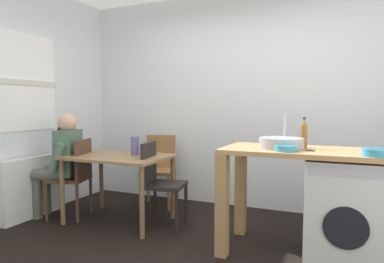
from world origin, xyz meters
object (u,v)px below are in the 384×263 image
at_px(chair_opposite, 158,179).
at_px(mixing_bowl, 286,148).
at_px(seated_person, 61,159).
at_px(dining_table, 119,164).
at_px(bottle_tall_green, 304,134).
at_px(chair_person_seat, 75,174).
at_px(colander, 376,152).
at_px(chair_spare_by_wall, 159,166).
at_px(washing_machine, 346,211).
at_px(vase, 135,146).

relative_size(chair_opposite, mixing_bowl, 5.11).
xyz_separation_m(chair_opposite, mixing_bowl, (1.36, -0.34, 0.44)).
bearing_deg(chair_opposite, seated_person, -91.85).
relative_size(dining_table, bottle_tall_green, 4.12).
bearing_deg(mixing_bowl, dining_table, 170.56).
bearing_deg(chair_person_seat, seated_person, 90.00).
height_order(chair_person_seat, bottle_tall_green, bottle_tall_green).
relative_size(chair_opposite, colander, 4.50).
height_order(chair_person_seat, mixing_bowl, mixing_bowl).
relative_size(seated_person, colander, 6.00).
distance_m(dining_table, colander, 2.52).
bearing_deg(chair_spare_by_wall, chair_opposite, 103.15).
distance_m(bottle_tall_green, colander, 0.63).
bearing_deg(colander, mixing_bowl, 178.22).
xyz_separation_m(seated_person, washing_machine, (3.00, 0.02, -0.24)).
bearing_deg(chair_person_seat, mixing_bowl, -111.88).
xyz_separation_m(washing_machine, mixing_bowl, (-0.46, -0.20, 0.52)).
bearing_deg(washing_machine, vase, 174.47).
xyz_separation_m(dining_table, vase, (0.15, 0.10, 0.20)).
xyz_separation_m(colander, vase, (-2.33, 0.43, -0.11)).
bearing_deg(dining_table, washing_machine, -2.69).
height_order(chair_spare_by_wall, washing_machine, chair_spare_by_wall).
distance_m(colander, vase, 2.38).
xyz_separation_m(washing_machine, bottle_tall_green, (-0.35, 0.10, 0.61)).
height_order(dining_table, chair_person_seat, chair_person_seat).
height_order(chair_spare_by_wall, colander, colander).
bearing_deg(washing_machine, chair_person_seat, 179.41).
xyz_separation_m(chair_opposite, colander, (2.01, -0.36, 0.44)).
height_order(bottle_tall_green, vase, bottle_tall_green).
distance_m(mixing_bowl, vase, 1.74).
bearing_deg(chair_person_seat, washing_machine, -107.04).
bearing_deg(seated_person, mixing_bowl, -110.53).
height_order(washing_machine, colander, colander).
xyz_separation_m(chair_person_seat, chair_opposite, (1.03, 0.12, 0.00)).
bearing_deg(bottle_tall_green, chair_person_seat, -178.43).
relative_size(chair_opposite, seated_person, 0.75).
bearing_deg(bottle_tall_green, seated_person, -177.54).
bearing_deg(mixing_bowl, bottle_tall_green, 69.93).
bearing_deg(chair_person_seat, colander, -111.11).
bearing_deg(dining_table, mixing_bowl, -9.44).
relative_size(seated_person, bottle_tall_green, 4.49).
distance_m(chair_opposite, washing_machine, 1.83).
relative_size(mixing_bowl, colander, 0.88).
bearing_deg(vase, mixing_bowl, -13.50).
xyz_separation_m(washing_machine, vase, (-2.15, 0.21, 0.41)).
distance_m(dining_table, seated_person, 0.71).
bearing_deg(seated_person, bottle_tall_green, -103.99).
relative_size(chair_opposite, washing_machine, 1.05).
relative_size(washing_machine, colander, 4.30).
xyz_separation_m(chair_spare_by_wall, mixing_bowl, (1.76, -1.08, 0.44)).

